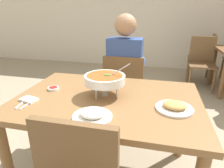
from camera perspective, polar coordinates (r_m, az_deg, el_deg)
name	(u,v)px	position (r m, az deg, el deg)	size (l,w,h in m)	color
cafe_rear_partition	(147,1)	(4.91, 10.03, 22.34)	(10.00, 0.10, 3.00)	beige
dining_table_main	(107,110)	(1.51, -1.31, -7.35)	(1.34, 0.93, 0.74)	brown
chair_diner_main	(124,89)	(2.23, 3.52, -1.40)	(0.44, 0.44, 0.90)	brown
diner_main	(125,68)	(2.18, 3.81, 4.66)	(0.40, 0.45, 1.31)	#2D2D38
curry_bowl	(105,79)	(1.45, -2.10, 1.36)	(0.33, 0.30, 0.26)	silver
rice_plate	(92,115)	(1.20, -5.70, -8.83)	(0.24, 0.24, 0.06)	white
appetizer_plate	(174,107)	(1.35, 17.51, -6.26)	(0.24, 0.24, 0.06)	white
sauce_dish	(53,88)	(1.66, -16.49, -1.22)	(0.09, 0.09, 0.02)	white
napkin_folded	(29,100)	(1.53, -22.77, -4.16)	(0.12, 0.08, 0.02)	white
fork_utensil	(22,103)	(1.51, -24.44, -4.97)	(0.01, 0.17, 0.01)	silver
spoon_utensil	(28,104)	(1.48, -22.89, -5.22)	(0.01, 0.17, 0.01)	silver
chair_bg_corner	(202,60)	(3.86, 24.41, 6.40)	(0.45, 0.45, 0.90)	brown
chair_bg_window	(206,55)	(4.27, 25.29, 7.53)	(0.49, 0.49, 0.90)	brown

